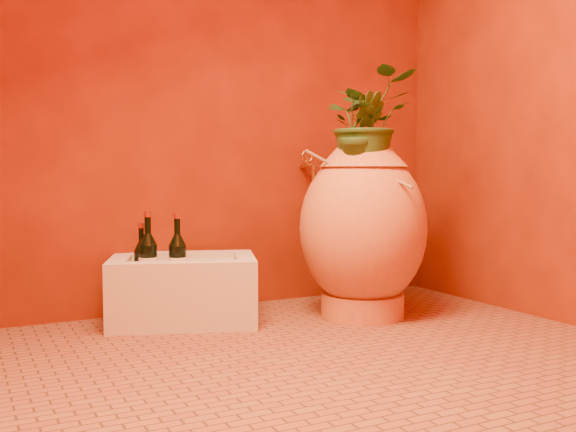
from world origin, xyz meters
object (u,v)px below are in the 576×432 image
amphora (363,227)px  wall_tap (309,164)px  stone_basin (183,291)px  wine_bottle_a (178,261)px  wine_bottle_b (142,264)px  wine_bottle_c (148,261)px

amphora → wall_tap: size_ratio=5.19×
wall_tap → stone_basin: bearing=-167.6°
stone_basin → wine_bottle_a: 0.15m
wine_bottle_b → wine_bottle_c: wine_bottle_c is taller
wall_tap → wine_bottle_a: bearing=-167.2°
wine_bottle_a → wine_bottle_c: bearing=166.0°
wine_bottle_a → wall_tap: wall_tap is taller
stone_basin → wine_bottle_b: 0.23m
wine_bottle_a → wall_tap: (0.78, 0.18, 0.44)m
amphora → wine_bottle_a: (-0.82, 0.28, -0.14)m
wine_bottle_b → wall_tap: (0.92, 0.10, 0.46)m
wine_bottle_c → wine_bottle_b: bearing=109.4°
wine_bottle_b → wall_tap: 1.04m
wine_bottle_a → wall_tap: 0.92m
amphora → stone_basin: bearing=160.2°
wine_bottle_b → wine_bottle_c: 0.06m
amphora → wine_bottle_b: amphora is taller
wine_bottle_b → amphora: bearing=-20.2°
stone_basin → wall_tap: size_ratio=4.59×
stone_basin → wall_tap: bearing=12.4°
stone_basin → wall_tap: 0.97m
amphora → wine_bottle_b: 1.04m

